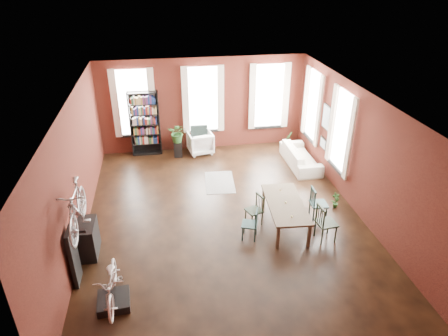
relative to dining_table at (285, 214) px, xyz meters
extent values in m
plane|color=black|center=(-1.44, 0.57, -0.33)|extent=(9.00, 9.00, 0.00)
cube|color=white|center=(-1.44, 0.57, 2.87)|extent=(7.00, 9.00, 0.04)
cube|color=#411510|center=(-1.44, 5.07, 1.27)|extent=(7.00, 0.04, 3.20)
cube|color=#411510|center=(-1.44, -3.93, 1.27)|extent=(7.00, 0.04, 3.20)
cube|color=#411510|center=(-4.94, 0.57, 1.27)|extent=(0.04, 9.00, 3.20)
cube|color=#411510|center=(2.06, 0.57, 1.27)|extent=(0.04, 9.00, 3.20)
cube|color=white|center=(-3.74, 5.04, 1.47)|extent=(1.00, 0.04, 2.20)
cube|color=beige|center=(-3.74, 4.97, 1.47)|extent=(1.40, 0.06, 2.30)
cube|color=white|center=(-1.44, 5.04, 1.47)|extent=(1.00, 0.04, 2.20)
cube|color=beige|center=(-1.44, 4.97, 1.47)|extent=(1.40, 0.06, 2.30)
cube|color=white|center=(0.86, 5.04, 1.47)|extent=(1.00, 0.04, 2.20)
cube|color=beige|center=(0.86, 4.97, 1.47)|extent=(1.40, 0.06, 2.30)
cube|color=white|center=(2.03, 1.57, 1.47)|extent=(0.04, 1.00, 2.20)
cube|color=beige|center=(1.96, 1.57, 1.47)|extent=(0.06, 1.40, 2.30)
cube|color=white|center=(2.03, 3.77, 1.47)|extent=(0.04, 1.00, 2.20)
cube|color=beige|center=(1.96, 3.77, 1.47)|extent=(0.06, 1.40, 2.30)
cube|color=black|center=(2.02, 2.67, 1.47)|extent=(0.04, 0.55, 0.75)
cube|color=black|center=(2.02, 2.67, 0.62)|extent=(0.04, 0.45, 0.35)
cube|color=brown|center=(0.00, 0.00, 0.00)|extent=(1.01, 1.99, 0.66)
cube|color=#1B3C3C|center=(-0.99, -0.36, 0.06)|extent=(0.47, 0.47, 0.79)
cube|color=black|center=(-0.75, 0.18, 0.07)|extent=(0.48, 0.48, 0.81)
cube|color=black|center=(0.79, -0.71, 0.14)|extent=(0.48, 0.48, 0.95)
cube|color=#193837|center=(0.94, 0.14, 0.12)|extent=(0.44, 0.44, 0.90)
cube|color=black|center=(-3.44, 4.87, 0.77)|extent=(1.00, 0.32, 2.20)
imported|color=white|center=(-1.61, 4.65, 0.09)|extent=(0.91, 0.87, 0.83)
imported|color=beige|center=(1.51, 3.17, 0.08)|extent=(0.61, 2.08, 0.81)
cube|color=black|center=(-1.28, 2.44, -0.32)|extent=(0.97, 1.44, 0.01)
cube|color=black|center=(-4.05, -2.02, -0.24)|extent=(0.65, 0.65, 0.18)
cube|color=black|center=(-4.84, -1.23, 0.32)|extent=(0.16, 0.60, 1.30)
cube|color=black|center=(-4.72, -0.33, 0.07)|extent=(0.40, 0.80, 0.80)
cube|color=black|center=(-2.40, 4.47, -0.06)|extent=(0.29, 0.29, 0.55)
imported|color=#295B24|center=(1.50, 4.54, -0.19)|extent=(0.56, 0.71, 0.28)
imported|color=#2D5F26|center=(1.60, 0.55, -0.25)|extent=(0.36, 0.50, 0.16)
imported|color=beige|center=(-4.02, -2.04, 0.61)|extent=(0.55, 0.81, 1.52)
imported|color=#A5A8AD|center=(-4.59, -1.23, 1.80)|extent=(0.47, 1.00, 1.66)
imported|color=#275723|center=(-2.38, 4.44, 0.48)|extent=(0.77, 0.81, 0.53)
camera|label=1|loc=(-2.86, -7.97, 5.65)|focal=32.00mm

